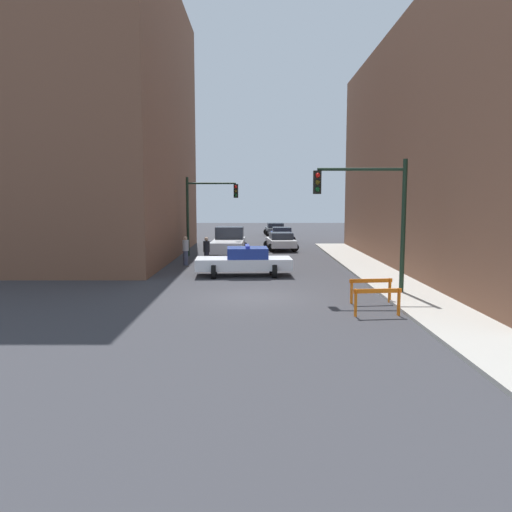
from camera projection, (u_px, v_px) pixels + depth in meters
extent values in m
plane|color=#38383D|center=(252.00, 297.00, 19.27)|extent=(120.00, 120.00, 0.00)
cube|color=#B2ADA3|center=(412.00, 296.00, 19.27)|extent=(2.40, 44.00, 0.12)
cube|color=brown|center=(67.00, 122.00, 32.16)|extent=(14.00, 20.00, 17.43)
cube|color=brown|center=(504.00, 149.00, 26.51)|extent=(12.00, 28.00, 12.89)
cylinder|color=black|center=(402.00, 226.00, 19.53)|extent=(0.18, 0.18, 5.20)
cylinder|color=black|center=(360.00, 169.00, 19.28)|extent=(3.40, 0.12, 0.12)
cube|color=black|center=(316.00, 182.00, 19.33)|extent=(0.30, 0.22, 0.90)
sphere|color=red|center=(317.00, 175.00, 19.16)|extent=(0.18, 0.18, 0.18)
sphere|color=#4C3D0C|center=(317.00, 182.00, 19.19)|extent=(0.18, 0.18, 0.18)
sphere|color=#0C4219|center=(317.00, 189.00, 19.22)|extent=(0.18, 0.18, 0.18)
cylinder|color=black|center=(187.00, 217.00, 32.95)|extent=(0.18, 0.18, 5.20)
cylinder|color=black|center=(211.00, 183.00, 32.70)|extent=(3.20, 0.12, 0.12)
cube|color=black|center=(235.00, 191.00, 32.76)|extent=(0.30, 0.22, 0.90)
sphere|color=red|center=(235.00, 187.00, 32.58)|extent=(0.18, 0.18, 0.18)
sphere|color=#4C3D0C|center=(235.00, 191.00, 32.61)|extent=(0.18, 0.18, 0.18)
sphere|color=#0C4219|center=(235.00, 195.00, 32.64)|extent=(0.18, 0.18, 0.18)
cube|color=white|center=(243.00, 263.00, 24.65)|extent=(4.78, 2.08, 0.55)
cube|color=navy|center=(246.00, 253.00, 24.60)|extent=(2.05, 1.72, 0.52)
cylinder|color=black|center=(213.00, 272.00, 23.77)|extent=(0.25, 0.67, 0.66)
cylinder|color=black|center=(214.00, 267.00, 25.46)|extent=(0.25, 0.67, 0.66)
cylinder|color=black|center=(274.00, 271.00, 23.91)|extent=(0.25, 0.67, 0.66)
cylinder|color=black|center=(271.00, 266.00, 25.60)|extent=(0.25, 0.67, 0.66)
cube|color=#2633BF|center=(246.00, 246.00, 24.57)|extent=(0.27, 1.39, 0.12)
cube|color=silver|center=(228.00, 245.00, 32.89)|extent=(2.07, 5.43, 0.70)
cube|color=#2D333D|center=(229.00, 233.00, 33.88)|extent=(1.86, 1.75, 0.80)
cylinder|color=black|center=(216.00, 248.00, 34.61)|extent=(0.80, 0.27, 0.80)
cylinder|color=black|center=(243.00, 248.00, 34.58)|extent=(0.80, 0.27, 0.80)
cylinder|color=black|center=(211.00, 253.00, 31.28)|extent=(0.80, 0.27, 0.80)
cylinder|color=black|center=(241.00, 253.00, 31.26)|extent=(0.80, 0.27, 0.80)
cube|color=silver|center=(280.00, 242.00, 37.09)|extent=(2.18, 4.44, 0.52)
cube|color=#232833|center=(280.00, 236.00, 36.86)|extent=(1.74, 1.94, 0.48)
cylinder|color=black|center=(267.00, 244.00, 38.36)|extent=(0.64, 0.27, 0.62)
cylinder|color=black|center=(288.00, 244.00, 38.51)|extent=(0.64, 0.27, 0.62)
cylinder|color=black|center=(271.00, 248.00, 35.73)|extent=(0.64, 0.27, 0.62)
cylinder|color=black|center=(294.00, 247.00, 35.88)|extent=(0.64, 0.27, 0.62)
cube|color=navy|center=(281.00, 235.00, 43.98)|extent=(1.80, 4.30, 0.52)
cube|color=#232833|center=(281.00, 230.00, 43.75)|extent=(1.58, 1.81, 0.48)
cylinder|color=black|center=(271.00, 237.00, 45.33)|extent=(0.62, 0.22, 0.62)
cylinder|color=black|center=(289.00, 237.00, 45.34)|extent=(0.62, 0.22, 0.62)
cylinder|color=black|center=(272.00, 240.00, 42.69)|extent=(0.62, 0.22, 0.62)
cylinder|color=black|center=(291.00, 240.00, 42.69)|extent=(0.62, 0.22, 0.62)
cube|color=#474C51|center=(274.00, 230.00, 51.68)|extent=(2.01, 4.38, 0.52)
cube|color=#232833|center=(274.00, 225.00, 51.46)|extent=(1.67, 1.88, 0.48)
cylinder|color=black|center=(265.00, 232.00, 52.99)|extent=(0.63, 0.25, 0.62)
cylinder|color=black|center=(281.00, 232.00, 53.08)|extent=(0.63, 0.25, 0.62)
cylinder|color=black|center=(267.00, 233.00, 50.35)|extent=(0.63, 0.25, 0.62)
cylinder|color=black|center=(284.00, 233.00, 50.43)|extent=(0.63, 0.25, 0.62)
cylinder|color=black|center=(206.00, 259.00, 27.97)|extent=(0.29, 0.29, 0.82)
cylinder|color=black|center=(206.00, 247.00, 27.89)|extent=(0.37, 0.37, 0.62)
sphere|color=tan|center=(205.00, 239.00, 27.84)|extent=(0.23, 0.23, 0.22)
cylinder|color=#474C66|center=(185.00, 258.00, 28.61)|extent=(0.39, 0.39, 0.82)
cylinder|color=#B2B2B7|center=(185.00, 245.00, 28.53)|extent=(0.50, 0.50, 0.62)
sphere|color=tan|center=(184.00, 238.00, 28.48)|extent=(0.30, 0.30, 0.22)
cube|color=orange|center=(377.00, 291.00, 16.08)|extent=(1.60, 0.21, 0.14)
cube|color=orange|center=(355.00, 303.00, 16.05)|extent=(0.07, 0.16, 0.90)
cube|color=orange|center=(398.00, 302.00, 16.20)|extent=(0.07, 0.16, 0.90)
cube|color=orange|center=(370.00, 281.00, 18.09)|extent=(1.59, 0.25, 0.14)
cube|color=orange|center=(351.00, 291.00, 18.04)|extent=(0.07, 0.16, 0.90)
cube|color=orange|center=(389.00, 291.00, 18.22)|extent=(0.07, 0.16, 0.90)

